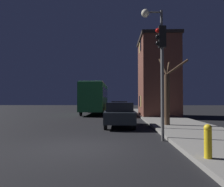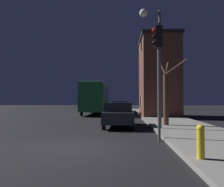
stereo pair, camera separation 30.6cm
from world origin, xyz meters
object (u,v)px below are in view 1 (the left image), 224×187
Objects in this scene: traffic_light at (162,59)px; car_far_lane at (119,107)px; bare_tree at (167,94)px; car_mid_lane at (119,108)px; car_near_lane at (120,114)px; fire_hydrant at (208,140)px; streetlamp at (155,45)px; bus at (95,96)px.

traffic_light reaches higher than car_far_lane.
bare_tree reaches higher than car_mid_lane.
car_near_lane is 8.24m from fire_hydrant.
bare_tree reaches higher than car_near_lane.
car_mid_lane is at bearing 99.35° from streetlamp.
bare_tree is 4.69× the size of fire_hydrant.
streetlamp is 1.56× the size of bare_tree.
car_far_lane is at bearing 95.12° from fire_hydrant.
bus is at bearing 109.42° from streetlamp.
traffic_light is at bearing 100.05° from fire_hydrant.
bare_tree is at bearing -2.05° from car_near_lane.
car_near_lane is at bearing 177.95° from bare_tree.
streetlamp is 7.32× the size of fire_hydrant.
car_mid_lane reaches higher than car_far_lane.
car_far_lane reaches higher than fire_hydrant.
traffic_light is 1.12× the size of car_near_lane.
traffic_light is 5.62m from car_near_lane.
fire_hydrant is at bearing -84.88° from car_far_lane.
streetlamp reaches higher than traffic_light.
streetlamp is at bearing -122.63° from bare_tree.
traffic_light reaches higher than car_mid_lane.
bus is (-5.88, 12.14, 0.05)m from bare_tree.
bare_tree is at bearing -80.52° from car_far_lane.
traffic_light is 17.37m from bus.
fire_hydrant is at bearing -94.89° from bare_tree.
bare_tree is 13.49m from bus.
bare_tree is at bearing -64.18° from bus.
car_mid_lane is (2.89, -1.89, -1.34)m from bus.
car_far_lane is (0.04, 17.56, -0.08)m from car_near_lane.
traffic_light is 1.04× the size of car_far_lane.
bare_tree is at bearing 57.37° from streetlamp.
streetlamp is 4.74m from car_near_lane.
streetlamp reaches higher than car_near_lane.
streetlamp is 12.65m from car_mid_lane.
car_near_lane is 10.15m from car_mid_lane.
bus is 2.17× the size of car_near_lane.
bare_tree is at bearing 85.11° from fire_hydrant.
fire_hydrant is (0.36, -6.19, -4.14)m from streetlamp.
car_near_lane is 0.92× the size of car_far_lane.
car_mid_lane is (0.01, 10.15, 0.00)m from car_near_lane.
car_far_lane is at bearing 89.86° from car_near_lane.
car_near_lane is (2.88, -12.04, -1.34)m from bus.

